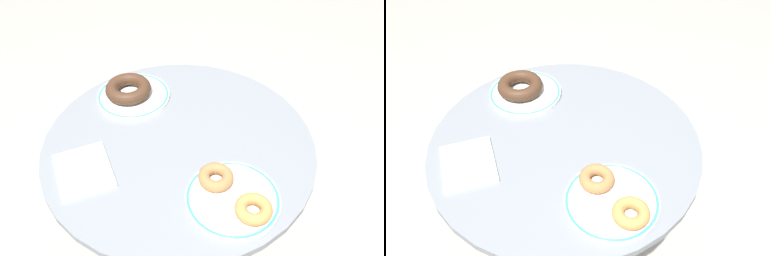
# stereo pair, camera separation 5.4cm
# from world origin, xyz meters

# --- Properties ---
(cafe_table) EXTENTS (0.65, 0.65, 0.72)m
(cafe_table) POSITION_xyz_m (0.00, 0.00, 0.52)
(cafe_table) COLOR slate
(cafe_table) RESTS_ON ground
(plate_left) EXTENTS (0.19, 0.19, 0.01)m
(plate_left) POSITION_xyz_m (-0.21, 0.02, 0.72)
(plate_left) COLOR white
(plate_left) RESTS_ON cafe_table
(plate_right) EXTENTS (0.20, 0.20, 0.01)m
(plate_right) POSITION_xyz_m (0.21, -0.03, 0.72)
(plate_right) COLOR white
(plate_right) RESTS_ON cafe_table
(donut_chocolate) EXTENTS (0.15, 0.15, 0.03)m
(donut_chocolate) POSITION_xyz_m (-0.22, 0.01, 0.75)
(donut_chocolate) COLOR #422819
(donut_chocolate) RESTS_ON plate_left
(donut_old_fashioned) EXTENTS (0.10, 0.10, 0.03)m
(donut_old_fashioned) POSITION_xyz_m (0.26, -0.03, 0.74)
(donut_old_fashioned) COLOR #BC7F42
(donut_old_fashioned) RESTS_ON plate_right
(donut_cinnamon) EXTENTS (0.08, 0.08, 0.03)m
(donut_cinnamon) POSITION_xyz_m (0.15, -0.03, 0.74)
(donut_cinnamon) COLOR #A36B3D
(donut_cinnamon) RESTS_ON plate_right
(paper_napkin) EXTENTS (0.17, 0.16, 0.01)m
(paper_napkin) POSITION_xyz_m (-0.07, -0.22, 0.72)
(paper_napkin) COLOR white
(paper_napkin) RESTS_ON cafe_table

